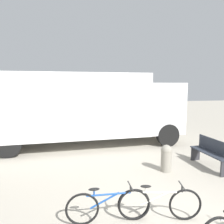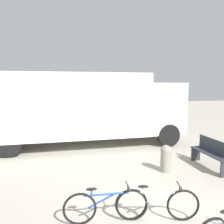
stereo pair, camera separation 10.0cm
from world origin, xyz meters
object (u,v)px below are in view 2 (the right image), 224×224
(delivery_truck, at_px, (79,106))
(bollard_near_bench, at_px, (166,157))
(bicycle_middle, at_px, (157,204))
(park_bench, at_px, (212,152))
(bicycle_near, at_px, (106,206))

(delivery_truck, distance_m, bollard_near_bench, 4.62)
(bicycle_middle, xyz_separation_m, bollard_near_bench, (1.25, 2.32, 0.11))
(delivery_truck, height_order, park_bench, delivery_truck)
(delivery_truck, bearing_deg, bicycle_middle, -79.78)
(delivery_truck, xyz_separation_m, bollard_near_bench, (2.53, -3.63, -1.34))
(park_bench, xyz_separation_m, bicycle_middle, (-2.85, -2.32, -0.17))
(bicycle_near, xyz_separation_m, bicycle_middle, (1.01, -0.13, 0.00))
(bicycle_near, height_order, bicycle_middle, same)
(park_bench, bearing_deg, bicycle_near, 117.50)
(bollard_near_bench, bearing_deg, park_bench, 0.09)
(bicycle_near, height_order, bollard_near_bench, bollard_near_bench)
(bicycle_near, bearing_deg, bicycle_middle, -5.09)
(delivery_truck, bearing_deg, park_bench, -43.24)
(delivery_truck, bearing_deg, bicycle_near, -89.31)
(bicycle_near, distance_m, bollard_near_bench, 3.15)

